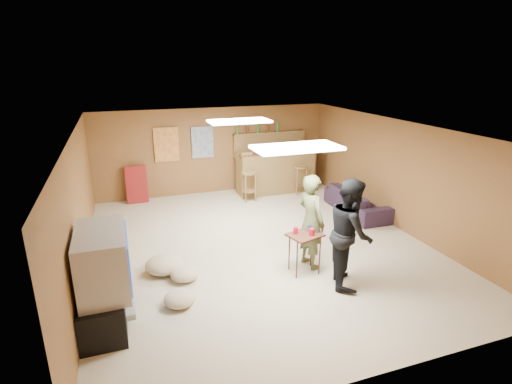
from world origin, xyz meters
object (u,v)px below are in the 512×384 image
object	(u,v)px
person_olive	(311,221)
tray_table	(304,253)
tv_body	(103,260)
bar_counter	(275,172)
sofa	(357,201)
person_black	(350,233)

from	to	relation	value
person_olive	tray_table	size ratio (longest dim) A/B	2.37
tv_body	person_olive	size ratio (longest dim) A/B	0.69
person_olive	bar_counter	bearing A→B (deg)	-24.75
sofa	tv_body	bearing A→B (deg)	116.30
person_olive	tv_body	bearing A→B (deg)	88.12
person_olive	person_black	distance (m)	0.76
tv_body	sofa	size ratio (longest dim) A/B	0.60
tv_body	person_olive	world-z (taller)	person_olive
tv_body	bar_counter	bearing A→B (deg)	47.00
bar_counter	person_olive	bearing A→B (deg)	-103.61
person_olive	person_black	bearing A→B (deg)	-167.56
person_olive	person_black	world-z (taller)	person_black
person_olive	sofa	size ratio (longest dim) A/B	0.86
bar_counter	tray_table	world-z (taller)	bar_counter
tray_table	bar_counter	bearing A→B (deg)	74.45
tv_body	person_olive	distance (m)	3.24
sofa	tray_table	distance (m)	3.11
person_black	tray_table	size ratio (longest dim) A/B	2.50
tray_table	tv_body	bearing A→B (deg)	-173.53
person_black	tray_table	world-z (taller)	person_black
tv_body	sofa	xyz separation A→B (m)	(5.33, 2.41, -0.63)
sofa	person_black	bearing A→B (deg)	146.71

